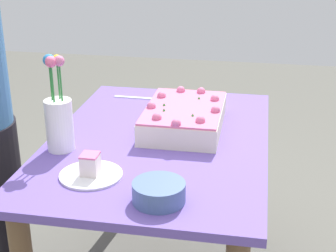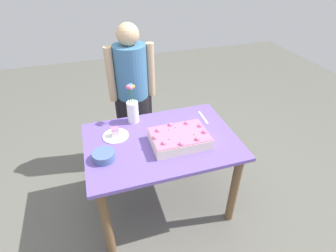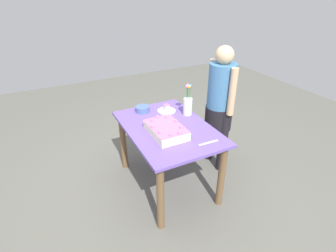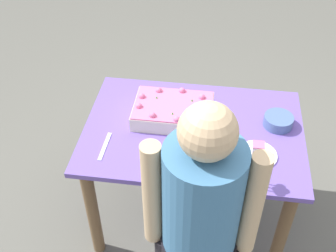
{
  "view_description": "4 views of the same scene",
  "coord_description": "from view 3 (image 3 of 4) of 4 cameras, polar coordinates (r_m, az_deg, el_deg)",
  "views": [
    {
      "loc": [
        1.76,
        0.36,
        1.54
      ],
      "look_at": [
        -0.06,
        0.03,
        0.78
      ],
      "focal_mm": 55.0,
      "sensor_mm": 36.0,
      "label": 1
    },
    {
      "loc": [
        0.44,
        1.57,
        2.03
      ],
      "look_at": [
        -0.06,
        -0.01,
        0.87
      ],
      "focal_mm": 28.0,
      "sensor_mm": 36.0,
      "label": 2
    },
    {
      "loc": [
        -2.1,
        1.06,
        2.07
      ],
      "look_at": [
        -0.06,
        0.03,
        0.8
      ],
      "focal_mm": 28.0,
      "sensor_mm": 36.0,
      "label": 3
    },
    {
      "loc": [
        0.09,
        -1.7,
        2.29
      ],
      "look_at": [
        -0.14,
        -0.04,
        0.79
      ],
      "focal_mm": 45.0,
      "sensor_mm": 36.0,
      "label": 4
    }
  ],
  "objects": [
    {
      "name": "flower_vase",
      "position": [
        2.9,
        4.34,
        4.72
      ],
      "size": [
        0.1,
        0.1,
        0.35
      ],
      "color": "white",
      "rests_on": "dining_table"
    },
    {
      "name": "sheet_cake",
      "position": [
        2.54,
        -0.44,
        -0.8
      ],
      "size": [
        0.43,
        0.3,
        0.12
      ],
      "color": "#EBE2C5",
      "rests_on": "dining_table"
    },
    {
      "name": "person_standing",
      "position": [
        3.06,
        11.21,
        5.12
      ],
      "size": [
        0.45,
        0.31,
        1.49
      ],
      "rotation": [
        0.0,
        0.0,
        1.57
      ],
      "color": "black",
      "rests_on": "ground_plane"
    },
    {
      "name": "fruit_bowl",
      "position": [
        3.01,
        -5.58,
        3.72
      ],
      "size": [
        0.16,
        0.16,
        0.06
      ],
      "primitive_type": "cylinder",
      "color": "#4C6697",
      "rests_on": "dining_table"
    },
    {
      "name": "ground_plane",
      "position": [
        3.13,
        -0.06,
        -12.3
      ],
      "size": [
        8.0,
        8.0,
        0.0
      ],
      "primitive_type": "plane",
      "color": "#5D5C54"
    },
    {
      "name": "dining_table",
      "position": [
        2.76,
        -0.07,
        -2.65
      ],
      "size": [
        1.19,
        0.82,
        0.75
      ],
      "color": "#694FAA",
      "rests_on": "ground_plane"
    },
    {
      "name": "cake_knife",
      "position": [
        2.46,
        8.83,
        -3.6
      ],
      "size": [
        0.03,
        0.2,
        0.0
      ],
      "primitive_type": "cube",
      "rotation": [
        0.0,
        0.0,
        1.55
      ],
      "color": "silver",
      "rests_on": "dining_table"
    },
    {
      "name": "serving_plate_with_slice",
      "position": [
        3.01,
        -0.31,
        3.63
      ],
      "size": [
        0.21,
        0.21,
        0.08
      ],
      "color": "white",
      "rests_on": "dining_table"
    }
  ]
}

